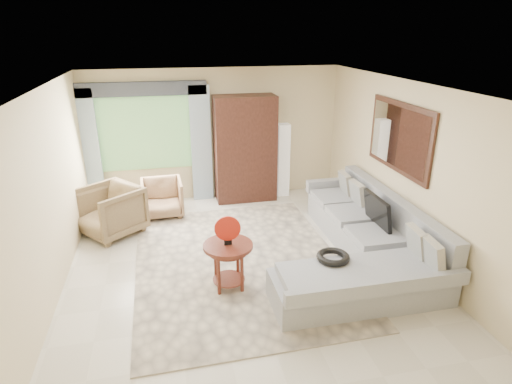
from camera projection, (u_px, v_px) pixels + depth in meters
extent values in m
plane|color=silver|center=(244.00, 268.00, 6.26)|extent=(6.00, 6.00, 0.00)
cube|color=beige|center=(239.00, 262.00, 6.42)|extent=(3.05, 4.04, 0.02)
cube|color=#A7A9AF|center=(358.00, 229.00, 7.05)|extent=(0.90, 2.40, 0.40)
cube|color=#A7A9AF|center=(361.00, 288.00, 5.45)|extent=(2.30, 0.80, 0.40)
cube|color=#A7A9AF|center=(392.00, 211.00, 6.59)|extent=(0.20, 3.20, 0.50)
cube|color=#A7A9AF|center=(330.00, 185.00, 8.10)|extent=(0.90, 0.16, 0.22)
cube|color=#A7A9AF|center=(380.00, 288.00, 4.93)|extent=(2.30, 0.10, 0.18)
cube|color=black|center=(377.00, 211.00, 6.43)|extent=(0.14, 0.74, 0.48)
torus|color=black|center=(333.00, 257.00, 5.49)|extent=(0.43, 0.43, 0.09)
cylinder|color=#511E15|center=(228.00, 246.00, 5.58)|extent=(0.66, 0.66, 0.04)
cylinder|color=#511E15|center=(229.00, 268.00, 5.70)|extent=(0.43, 0.43, 0.59)
cylinder|color=red|center=(228.00, 228.00, 5.49)|extent=(0.34, 0.06, 0.34)
imported|color=olive|center=(110.00, 211.00, 7.17)|extent=(1.28, 1.28, 0.84)
imported|color=#A08457|center=(162.00, 198.00, 7.94)|extent=(0.76, 0.78, 0.69)
imported|color=#999999|center=(113.00, 202.00, 7.90)|extent=(0.57, 0.51, 0.57)
cube|color=black|center=(245.00, 149.00, 8.47)|extent=(1.20, 0.55, 2.10)
cube|color=silver|center=(283.00, 160.00, 8.80)|extent=(0.24, 0.24, 1.50)
cube|color=#669E59|center=(145.00, 134.00, 8.19)|extent=(1.80, 0.04, 1.40)
cube|color=#9EB7CC|center=(89.00, 151.00, 7.99)|extent=(0.40, 0.08, 2.30)
cube|color=#9EB7CC|center=(201.00, 144.00, 8.41)|extent=(0.40, 0.08, 2.30)
cube|color=#1E232D|center=(141.00, 89.00, 7.82)|extent=(2.40, 0.12, 0.26)
cube|color=black|center=(399.00, 137.00, 6.45)|extent=(0.04, 1.70, 1.05)
cube|color=white|center=(398.00, 137.00, 6.44)|extent=(0.02, 1.54, 0.90)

